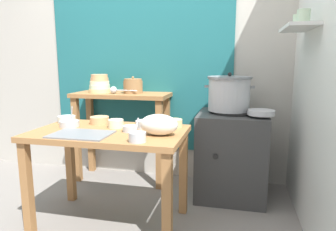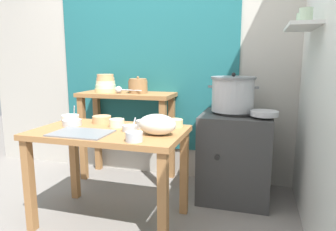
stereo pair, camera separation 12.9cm
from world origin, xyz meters
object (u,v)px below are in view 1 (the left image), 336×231
at_px(prep_bowl_3, 116,123).
at_px(serving_tray, 81,134).
at_px(clay_pot, 133,86).
at_px(prep_table, 109,145).
at_px(steamer_pot, 229,93).
at_px(prep_bowl_1, 137,137).
at_px(prep_bowl_5, 174,123).
at_px(wide_pan, 261,112).
at_px(stove_block, 231,154).
at_px(bowl_stack_enamel, 100,84).
at_px(prep_bowl_7, 67,119).
at_px(back_shelf_table, 122,115).
at_px(plastic_bag, 159,125).
at_px(prep_bowl_2, 144,124).
at_px(ladle, 115,90).
at_px(prep_bowl_6, 130,128).
at_px(prep_bowl_0, 70,123).
at_px(prep_bowl_4, 100,120).

bearing_deg(prep_bowl_3, serving_tray, -117.41).
xyz_separation_m(clay_pot, serving_tray, (-0.02, -1.01, -0.25)).
bearing_deg(prep_table, clay_pot, 97.41).
bearing_deg(steamer_pot, prep_bowl_1, -117.82).
xyz_separation_m(clay_pot, prep_bowl_5, (0.54, -0.61, -0.22)).
bearing_deg(prep_bowl_3, wide_pan, 23.27).
bearing_deg(stove_block, prep_table, -140.54).
xyz_separation_m(clay_pot, bowl_stack_enamel, (-0.35, -0.00, 0.01)).
distance_m(clay_pot, prep_bowl_1, 1.19).
height_order(prep_bowl_3, prep_bowl_7, prep_bowl_3).
xyz_separation_m(back_shelf_table, bowl_stack_enamel, (-0.23, -0.00, 0.30)).
xyz_separation_m(plastic_bag, prep_bowl_2, (-0.16, 0.19, -0.04)).
height_order(ladle, prep_bowl_6, ladle).
relative_size(steamer_pot, prep_bowl_5, 3.39).
xyz_separation_m(bowl_stack_enamel, prep_bowl_7, (0.01, -0.65, -0.23)).
height_order(bowl_stack_enamel, plastic_bag, bowl_stack_enamel).
xyz_separation_m(prep_table, prep_bowl_3, (0.01, 0.10, 0.14)).
bearing_deg(prep_bowl_2, prep_bowl_5, 24.83).
bearing_deg(serving_tray, back_shelf_table, 96.13).
distance_m(prep_bowl_0, prep_bowl_1, 0.72).
distance_m(clay_pot, serving_tray, 1.04).
xyz_separation_m(steamer_pot, prep_bowl_5, (-0.39, -0.50, -0.18)).
relative_size(prep_bowl_0, prep_bowl_5, 1.24).
height_order(bowl_stack_enamel, prep_bowl_3, bowl_stack_enamel).
xyz_separation_m(serving_tray, prep_bowl_2, (0.35, 0.31, 0.03)).
xyz_separation_m(ladle, plastic_bag, (0.66, -0.82, -0.14)).
distance_m(bowl_stack_enamel, prep_bowl_4, 0.74).
bearing_deg(prep_bowl_3, prep_bowl_5, 17.41).
relative_size(prep_bowl_2, prep_bowl_4, 0.89).
bearing_deg(ladle, plastic_bag, -51.07).
bearing_deg(prep_bowl_4, ladle, 100.63).
relative_size(steamer_pot, prep_bowl_6, 4.05).
relative_size(bowl_stack_enamel, wide_pan, 1.00).
bearing_deg(prep_bowl_6, prep_bowl_7, 163.16).
height_order(prep_bowl_5, prep_bowl_7, prep_bowl_5).
bearing_deg(stove_block, prep_bowl_5, -131.93).
height_order(steamer_pot, bowl_stack_enamel, steamer_pot).
relative_size(prep_bowl_6, prep_bowl_7, 0.76).
distance_m(prep_bowl_0, prep_bowl_6, 0.51).
bearing_deg(prep_bowl_6, steamer_pot, 47.95).
height_order(clay_pot, prep_bowl_0, clay_pot).
distance_m(prep_bowl_0, prep_bowl_4, 0.23).
height_order(prep_bowl_1, prep_bowl_3, prep_bowl_1).
xyz_separation_m(prep_table, prep_bowl_2, (0.23, 0.14, 0.14)).
bearing_deg(prep_table, prep_bowl_5, 28.13).
height_order(prep_bowl_0, prep_bowl_6, prep_bowl_0).
bearing_deg(stove_block, bowl_stack_enamel, 174.44).
height_order(clay_pot, prep_bowl_6, clay_pot).
height_order(stove_block, prep_bowl_3, prep_bowl_3).
relative_size(wide_pan, prep_bowl_4, 1.47).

